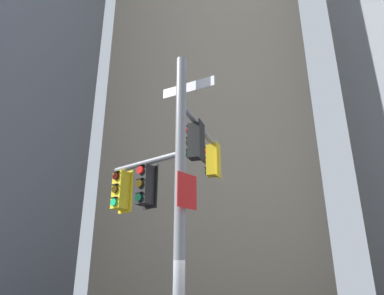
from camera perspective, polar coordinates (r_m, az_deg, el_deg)
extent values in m
cube|color=tan|center=(34.60, 3.66, 8.22)|extent=(14.96, 14.96, 37.73)
cylinder|color=gray|center=(8.23, -1.93, -8.43)|extent=(0.26, 0.26, 7.62)
cylinder|color=gray|center=(10.41, 1.33, 3.10)|extent=(0.58, 3.11, 0.14)
cylinder|color=gray|center=(9.28, -7.30, -2.40)|extent=(2.11, 1.13, 0.14)
cube|color=black|center=(9.71, 1.57, 1.08)|extent=(0.10, 0.48, 1.14)
cube|color=black|center=(9.77, 0.50, 0.94)|extent=(0.38, 0.38, 1.00)
cylinder|color=red|center=(9.96, -0.59, 2.67)|extent=(0.09, 0.21, 0.20)
cube|color=black|center=(10.01, -0.62, 3.30)|extent=(0.10, 0.23, 0.02)
cylinder|color=#3C2C06|center=(9.83, -0.60, 0.80)|extent=(0.09, 0.21, 0.20)
cube|color=black|center=(9.88, -0.63, 1.44)|extent=(0.10, 0.23, 0.02)
cylinder|color=#06311C|center=(9.71, -0.61, -1.12)|extent=(0.09, 0.21, 0.20)
cube|color=black|center=(9.75, -0.64, -0.46)|extent=(0.10, 0.23, 0.02)
cube|color=gold|center=(11.26, 4.24, -2.01)|extent=(0.10, 0.48, 1.14)
cube|color=gold|center=(11.31, 3.31, -2.12)|extent=(0.38, 0.38, 1.00)
cylinder|color=red|center=(11.48, 2.32, -0.57)|extent=(0.09, 0.21, 0.20)
cube|color=black|center=(11.52, 2.28, -0.02)|extent=(0.10, 0.23, 0.02)
cylinder|color=#3C2C06|center=(11.36, 2.34, -2.23)|extent=(0.09, 0.21, 0.20)
cube|color=black|center=(11.40, 2.31, -1.66)|extent=(0.10, 0.23, 0.02)
cylinder|color=#06311C|center=(11.25, 2.37, -3.92)|extent=(0.09, 0.21, 0.20)
cube|color=black|center=(11.29, 2.33, -3.34)|extent=(0.10, 0.23, 0.02)
cube|color=black|center=(9.24, -6.65, -6.23)|extent=(0.44, 0.24, 1.14)
cube|color=black|center=(9.10, -7.48, -5.98)|extent=(0.46, 0.46, 1.00)
cylinder|color=red|center=(9.07, -8.26, -3.57)|extent=(0.21, 0.14, 0.20)
cube|color=black|center=(9.10, -8.25, -2.84)|extent=(0.23, 0.16, 0.02)
cylinder|color=#3C2C06|center=(8.97, -8.38, -5.70)|extent=(0.21, 0.14, 0.20)
cube|color=black|center=(9.00, -8.36, -4.96)|extent=(0.23, 0.16, 0.02)
cylinder|color=#06311C|center=(8.88, -8.49, -7.88)|extent=(0.21, 0.14, 0.20)
cube|color=black|center=(8.91, -8.48, -7.12)|extent=(0.23, 0.16, 0.02)
cube|color=yellow|center=(9.87, -10.50, -6.98)|extent=(0.44, 0.24, 1.14)
cube|color=yellow|center=(9.75, -11.32, -6.75)|extent=(0.46, 0.46, 1.00)
cylinder|color=#360605|center=(9.72, -12.06, -4.50)|extent=(0.21, 0.14, 0.20)
cube|color=black|center=(9.75, -12.03, -3.82)|extent=(0.23, 0.16, 0.02)
cylinder|color=#3C2C06|center=(9.62, -12.21, -6.50)|extent=(0.21, 0.14, 0.20)
cube|color=black|center=(9.65, -12.19, -5.80)|extent=(0.23, 0.16, 0.02)
cylinder|color=#19C672|center=(9.55, -12.37, -8.53)|extent=(0.21, 0.14, 0.20)
cube|color=black|center=(9.57, -12.34, -7.82)|extent=(0.23, 0.16, 0.02)
cube|color=white|center=(9.68, -0.66, 9.56)|extent=(1.49, 0.47, 0.28)
cube|color=#19479E|center=(9.68, -0.66, 9.56)|extent=(1.45, 0.45, 0.24)
cube|color=red|center=(8.13, -0.79, -6.91)|extent=(0.34, 0.56, 0.80)
cube|color=white|center=(8.13, -0.79, -6.91)|extent=(0.32, 0.52, 0.76)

